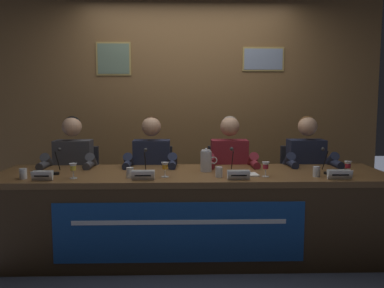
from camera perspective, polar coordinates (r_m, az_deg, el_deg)
ground_plane at (r=3.81m, az=0.00°, el=-15.03°), size 12.00×12.00×0.00m
wall_back_panelled at (r=5.00m, az=-0.46°, el=5.43°), size 4.59×0.14×2.60m
conference_table at (r=3.54m, az=0.01°, el=-7.95°), size 3.39×0.88×0.74m
chair_far_left at (r=4.40m, az=-15.60°, el=-6.46°), size 0.44×0.44×0.89m
panelist_far_left at (r=4.16m, az=-16.38°, el=-3.37°), size 0.51×0.48×1.21m
nameplate_far_left at (r=3.45m, az=-20.09°, el=-4.15°), size 0.16×0.06×0.08m
juice_glass_far_left at (r=3.46m, az=-16.18°, el=-3.21°), size 0.06×0.06×0.12m
water_cup_far_left at (r=3.58m, az=-22.40°, el=-3.91°), size 0.06×0.06×0.08m
microphone_far_left at (r=3.71m, az=-18.25°, el=-2.81°), size 0.06×0.17×0.22m
chair_center_left at (r=4.28m, az=-5.44°, el=-6.61°), size 0.44×0.44×0.89m
panelist_center_left at (r=4.03m, az=-5.67°, el=-3.44°), size 0.51×0.48×1.21m
nameplate_center_left at (r=3.28m, az=-6.82°, el=-4.32°), size 0.18×0.06×0.08m
juice_glass_center_left at (r=3.39m, az=-3.77°, el=-3.17°), size 0.06×0.06×0.12m
water_cup_center_left at (r=3.39m, az=-8.61°, el=-4.04°), size 0.06×0.06×0.08m
microphone_center_left at (r=3.52m, az=-6.55°, el=-3.02°), size 0.06×0.17×0.22m
chair_center_right at (r=4.30m, az=4.96°, el=-6.55°), size 0.44×0.44×0.89m
panelist_center_right at (r=4.05m, az=5.32°, el=-3.39°), size 0.51×0.48×1.21m
nameplate_center_right at (r=3.29m, az=6.49°, el=-4.31°), size 0.18×0.06×0.08m
juice_glass_center_right at (r=3.45m, az=10.20°, el=-3.08°), size 0.06×0.06×0.12m
water_cup_center_right at (r=3.40m, az=3.76°, el=-3.97°), size 0.06×0.06×0.08m
microphone_center_right at (r=3.58m, az=5.67°, el=-2.86°), size 0.06×0.17×0.22m
chair_far_right at (r=4.46m, az=14.96°, el=-6.29°), size 0.44×0.44×0.89m
panelist_far_right at (r=4.22m, az=15.83°, el=-3.22°), size 0.51×0.48×1.21m
nameplate_far_right at (r=3.49m, az=19.83°, el=-4.01°), size 0.19×0.06×0.08m
juice_glass_far_right at (r=3.67m, az=20.83°, el=-2.83°), size 0.06×0.06×0.12m
water_cup_far_right at (r=3.56m, az=16.91°, el=-3.76°), size 0.06×0.06×0.08m
microphone_far_right at (r=3.73m, az=18.09°, el=-2.76°), size 0.06×0.17×0.22m
water_pitcher_central at (r=3.64m, az=1.99°, el=-2.34°), size 0.15×0.10×0.21m
document_stack_center_right at (r=3.49m, az=7.40°, el=-4.24°), size 0.22×0.17×0.01m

